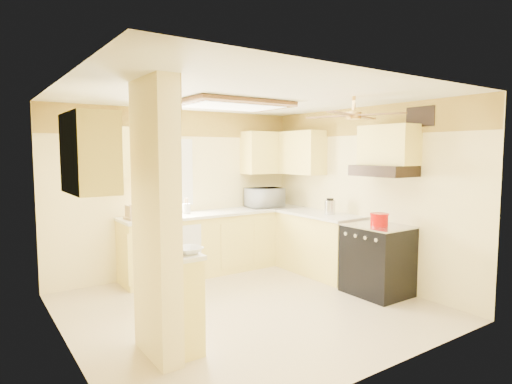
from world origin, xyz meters
TOP-DOWN VIEW (x-y plane):
  - floor at (0.00, 0.00)m, footprint 4.00×4.00m
  - ceiling at (0.00, 0.00)m, footprint 4.00×4.00m
  - wall_back at (0.00, 1.90)m, footprint 4.00×0.00m
  - wall_front at (0.00, -1.90)m, footprint 4.00×0.00m
  - wall_left at (-2.00, 0.00)m, footprint 0.00×3.80m
  - wall_right at (2.00, 0.00)m, footprint 0.00×3.80m
  - wallpaper_border at (0.00, 1.88)m, footprint 4.00×0.02m
  - partition_column at (-1.35, -0.55)m, footprint 0.20×0.70m
  - partition_ledge at (-1.13, -0.55)m, footprint 0.25×0.55m
  - ledge_top at (-1.13, -0.55)m, footprint 0.28×0.58m
  - lower_cabinets_back at (0.50, 1.60)m, footprint 3.00×0.60m
  - lower_cabinets_right at (1.70, 0.60)m, footprint 0.60×1.40m
  - countertop_back at (0.50, 1.59)m, footprint 3.04×0.64m
  - countertop_right at (1.69, 0.60)m, footprint 0.64×1.44m
  - dishwasher_panel at (-0.25, 1.29)m, footprint 0.58×0.02m
  - window at (-0.25, 1.89)m, footprint 0.92×0.02m
  - upper_cab_back_left at (-0.85, 1.72)m, footprint 0.60×0.35m
  - upper_cab_back_right at (1.55, 1.72)m, footprint 0.90×0.35m
  - upper_cab_right at (1.82, 1.25)m, footprint 0.35×1.00m
  - upper_cab_left_wall at (-1.82, -0.25)m, footprint 0.35×0.75m
  - upper_cab_over_stove at (1.82, -0.55)m, footprint 0.35×0.76m
  - stove at (1.67, -0.55)m, footprint 0.68×0.77m
  - range_hood at (1.74, -0.55)m, footprint 0.50×0.76m
  - poster_menu at (-1.24, -0.55)m, footprint 0.02×0.42m
  - poster_nashville at (-1.24, -0.55)m, footprint 0.02×0.42m
  - ceiling_light_panel at (0.10, 0.50)m, footprint 1.35×0.95m
  - ceiling_fan at (1.00, -0.70)m, footprint 1.15×1.15m
  - vent_grate at (1.98, -0.90)m, footprint 0.02×0.40m
  - microwave at (1.40, 1.61)m, footprint 0.62×0.45m
  - bowl at (-1.09, -0.67)m, footprint 0.28×0.28m
  - dutch_oven at (1.65, -0.58)m, footprint 0.24×0.24m
  - kettle at (1.72, 0.39)m, footprint 0.16×0.16m
  - dish_rack at (-0.77, 1.57)m, footprint 0.37×0.29m
  - utensil_crock at (-0.00, 1.66)m, footprint 0.12×0.12m

SIDE VIEW (x-z plane):
  - floor at x=0.00m, z-range 0.00..0.00m
  - dishwasher_panel at x=-0.25m, z-range 0.03..0.83m
  - partition_ledge at x=-1.13m, z-range 0.00..0.90m
  - lower_cabinets_back at x=0.50m, z-range 0.00..0.90m
  - lower_cabinets_right at x=1.70m, z-range 0.00..0.90m
  - stove at x=1.67m, z-range 0.00..0.92m
  - ledge_top at x=-1.13m, z-range 0.90..0.94m
  - countertop_back at x=0.50m, z-range 0.90..0.94m
  - countertop_right at x=1.69m, z-range 0.90..0.94m
  - bowl at x=-1.09m, z-range 0.94..1.00m
  - dutch_oven at x=1.65m, z-range 0.92..1.08m
  - dish_rack at x=-0.77m, z-range 0.91..1.11m
  - utensil_crock at x=0.00m, z-range 0.90..1.14m
  - kettle at x=1.72m, z-range 0.93..1.17m
  - microwave at x=1.40m, z-range 0.94..1.26m
  - poster_nashville at x=-1.24m, z-range 0.92..1.48m
  - wall_back at x=0.00m, z-range -0.75..3.25m
  - wall_front at x=0.00m, z-range -0.75..3.25m
  - wall_left at x=-2.00m, z-range -0.65..3.15m
  - wall_right at x=2.00m, z-range -0.65..3.15m
  - partition_column at x=-1.35m, z-range 0.00..2.50m
  - window at x=-0.25m, z-range 1.04..2.06m
  - range_hood at x=1.74m, z-range 1.55..1.69m
  - upper_cab_back_left at x=-0.85m, z-range 1.50..2.20m
  - upper_cab_back_right at x=1.55m, z-range 1.50..2.20m
  - upper_cab_right at x=1.82m, z-range 1.50..2.20m
  - upper_cab_left_wall at x=-1.82m, z-range 1.50..2.20m
  - poster_menu at x=-1.24m, z-range 1.57..2.14m
  - upper_cab_over_stove at x=1.82m, z-range 1.69..2.21m
  - ceiling_fan at x=1.00m, z-range 2.16..2.42m
  - wallpaper_border at x=0.00m, z-range 2.10..2.50m
  - vent_grate at x=1.98m, z-range 2.17..2.42m
  - ceiling_light_panel at x=0.10m, z-range 2.42..2.49m
  - ceiling at x=0.00m, z-range 2.50..2.50m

